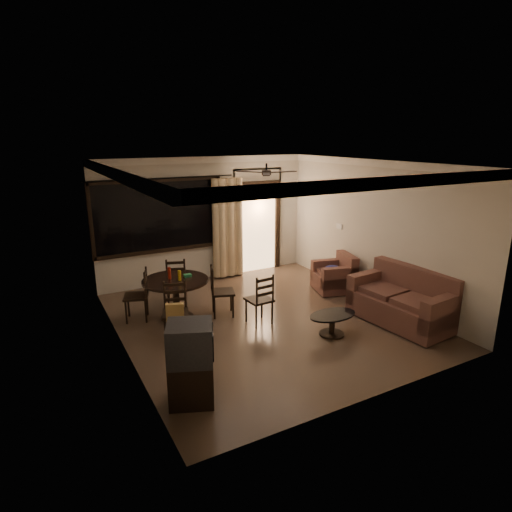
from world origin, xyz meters
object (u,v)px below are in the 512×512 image
dining_chair_east (222,301)px  dining_chair_north (177,289)px  dining_chair_west (137,305)px  tv_cabinet (191,363)px  coffee_table (332,321)px  dining_chair_south (176,322)px  armchair (336,276)px  dining_table (176,288)px  sofa (404,302)px  side_chair (259,309)px

dining_chair_east → dining_chair_north: (-0.53, 1.02, 0.00)m
dining_chair_west → dining_chair_north: same height
tv_cabinet → dining_chair_east: bearing=80.2°
coffee_table → dining_chair_south: bearing=154.7°
dining_chair_north → armchair: (3.23, -0.99, 0.04)m
dining_table → dining_chair_west: dining_table is taller
sofa → coffee_table: bearing=167.2°
dining_chair_south → armchair: (3.77, 0.57, 0.02)m
sofa → side_chair: bearing=147.4°
dining_chair_south → tv_cabinet: (-0.38, -1.75, 0.23)m
dining_table → dining_chair_west: 0.77m
dining_chair_north → sofa: (3.25, -2.85, 0.10)m
coffee_table → side_chair: bearing=130.4°
dining_table → dining_chair_south: bearing=-109.2°
dining_table → dining_chair_east: 0.89m
tv_cabinet → side_chair: 2.50m
dining_chair_north → coffee_table: bearing=143.2°
dining_table → armchair: (3.48, -0.24, -0.26)m
tv_cabinet → dining_chair_north: bearing=97.1°
side_chair → coffee_table: bearing=126.7°
dining_chair_west → side_chair: size_ratio=1.01×
dining_chair_south → side_chair: (1.50, -0.12, -0.03)m
dining_chair_west → dining_chair_south: size_ratio=1.00×
dining_chair_east → armchair: dining_chair_east is taller
tv_cabinet → sofa: bearing=28.7°
dining_chair_south → armchair: 3.81m
dining_table → armchair: bearing=-4.0°
tv_cabinet → side_chair: size_ratio=1.13×
armchair → coffee_table: bearing=-114.9°
dining_chair_south → coffee_table: (2.35, -1.11, -0.06)m
dining_table → dining_chair_north: bearing=71.1°
dining_chair_north → tv_cabinet: (-0.91, -3.30, 0.25)m
coffee_table → side_chair: side_chair is taller
sofa → armchair: bearing=85.5°
dining_table → dining_chair_south: 0.90m
sofa → armchair: sofa is taller
dining_chair_east → coffee_table: dining_chair_east is taller
dining_table → side_chair: (1.22, -0.93, -0.31)m
dining_chair_north → armchair: 3.38m
sofa → dining_chair_south: bearing=155.8°
dining_chair_south → dining_chair_north: bearing=90.0°
dining_chair_south → dining_table: bearing=89.9°
sofa → coffee_table: 1.46m
side_chair → sofa: bearing=149.0°
armchair → dining_chair_north: bearing=178.3°
dining_table → coffee_table: dining_table is taller
sofa → coffee_table: sofa is taller
dining_chair_south → sofa: 4.01m
dining_table → dining_chair_west: bearing=157.2°
dining_table → tv_cabinet: (-0.66, -2.56, -0.06)m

